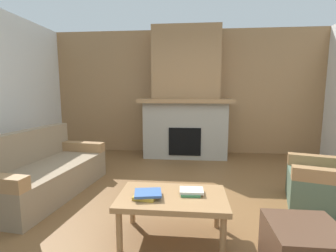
# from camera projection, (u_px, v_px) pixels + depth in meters

# --- Properties ---
(ground) EXTENTS (9.00, 9.00, 0.00)m
(ground) POSITION_uv_depth(u_px,v_px,m) (179.00, 215.00, 2.78)
(ground) COLOR brown
(wall_back_wood_panel) EXTENTS (6.00, 0.12, 2.70)m
(wall_back_wood_panel) POSITION_uv_depth(u_px,v_px,m) (186.00, 93.00, 5.55)
(wall_back_wood_panel) COLOR #997047
(wall_back_wood_panel) RESTS_ON ground
(fireplace) EXTENTS (1.90, 0.82, 2.70)m
(fireplace) POSITION_uv_depth(u_px,v_px,m) (186.00, 102.00, 5.20)
(fireplace) COLOR gray
(fireplace) RESTS_ON ground
(couch) EXTENTS (1.04, 1.88, 0.85)m
(couch) POSITION_uv_depth(u_px,v_px,m) (42.00, 173.00, 3.33)
(couch) COLOR #847056
(couch) RESTS_ON ground
(armchair) EXTENTS (0.95, 0.95, 0.85)m
(armchair) POSITION_uv_depth(u_px,v_px,m) (328.00, 183.00, 2.95)
(armchair) COLOR #4C604C
(armchair) RESTS_ON ground
(coffee_table) EXTENTS (1.00, 0.60, 0.43)m
(coffee_table) POSITION_uv_depth(u_px,v_px,m) (172.00, 201.00, 2.29)
(coffee_table) COLOR #997047
(coffee_table) RESTS_ON ground
(ottoman) EXTENTS (0.52, 0.52, 0.40)m
(ottoman) POSITION_uv_depth(u_px,v_px,m) (304.00, 251.00, 1.85)
(ottoman) COLOR #4C3323
(ottoman) RESTS_ON ground
(book_stack_near_edge) EXTENTS (0.27, 0.25, 0.05)m
(book_stack_near_edge) POSITION_uv_depth(u_px,v_px,m) (147.00, 194.00, 2.24)
(book_stack_near_edge) COLOR gold
(book_stack_near_edge) RESTS_ON coffee_table
(book_stack_center) EXTENTS (0.23, 0.20, 0.04)m
(book_stack_center) POSITION_uv_depth(u_px,v_px,m) (191.00, 191.00, 2.32)
(book_stack_center) COLOR #3D7F4C
(book_stack_center) RESTS_ON coffee_table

